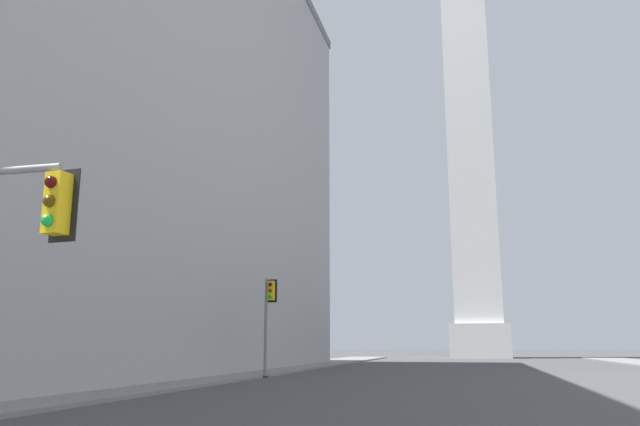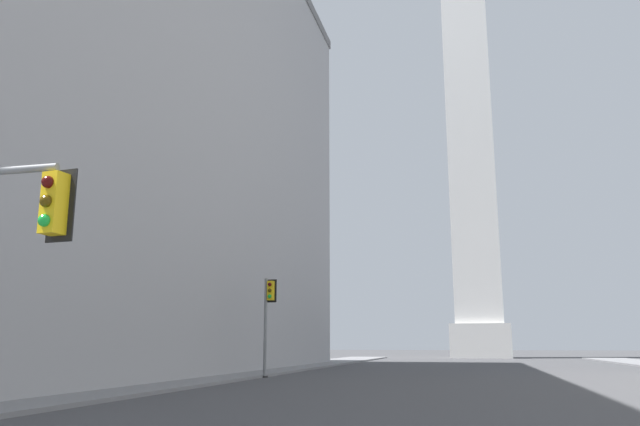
{
  "view_description": "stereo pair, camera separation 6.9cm",
  "coord_description": "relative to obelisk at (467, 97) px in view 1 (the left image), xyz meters",
  "views": [
    {
      "loc": [
        -0.83,
        -1.41,
        1.84
      ],
      "look_at": [
        -14.65,
        55.74,
        14.22
      ],
      "focal_mm": 35.0,
      "sensor_mm": 36.0,
      "label": 1
    },
    {
      "loc": [
        -0.77,
        -1.39,
        1.84
      ],
      "look_at": [
        -14.65,
        55.74,
        14.22
      ],
      "focal_mm": 35.0,
      "sensor_mm": 36.0,
      "label": 2
    }
  ],
  "objects": [
    {
      "name": "building_left",
      "position": [
        -26.19,
        -55.44,
        -20.58
      ],
      "size": [
        23.27,
        54.62,
        34.45
      ],
      "color": "#9E9EA0",
      "rests_on": "ground_plane"
    },
    {
      "name": "traffic_light_mid_left",
      "position": [
        -12.15,
        -55.59,
        -34.16
      ],
      "size": [
        0.78,
        0.5,
        5.55
      ],
      "color": "slate",
      "rests_on": "ground_plane"
    },
    {
      "name": "sidewalk_left",
      "position": [
        -14.82,
        -56.59,
        -37.74
      ],
      "size": [
        5.0,
        106.11,
        0.15
      ],
      "primitive_type": "cube",
      "color": "slate",
      "rests_on": "ground_plane"
    },
    {
      "name": "obelisk",
      "position": [
        0.0,
        0.0,
        0.0
      ],
      "size": [
        7.99,
        7.99,
        77.96
      ],
      "color": "silver",
      "rests_on": "ground_plane"
    }
  ]
}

